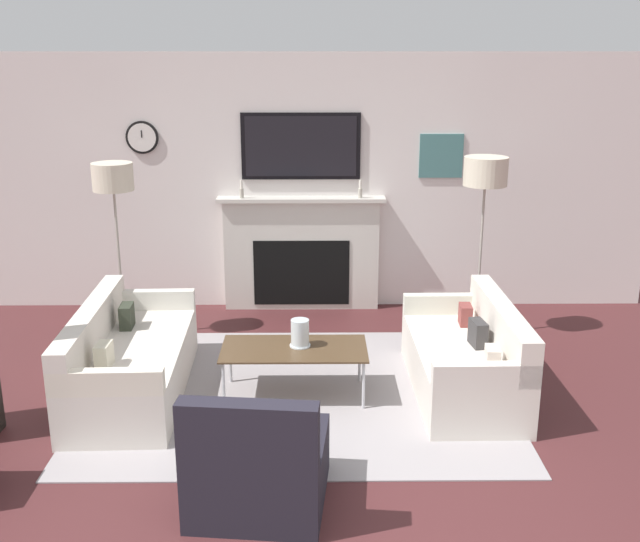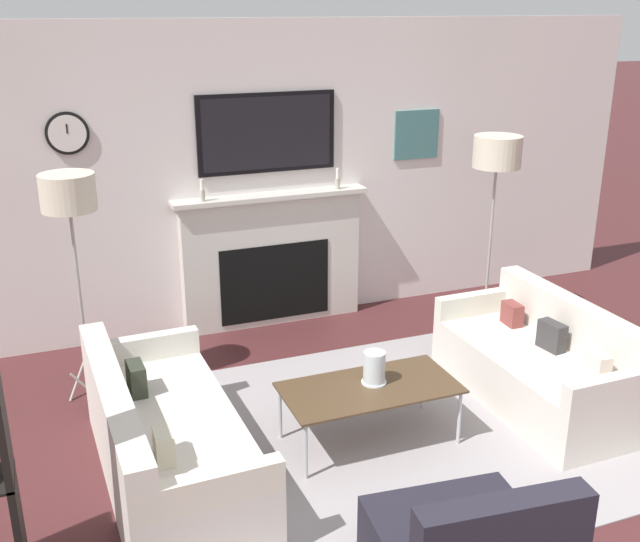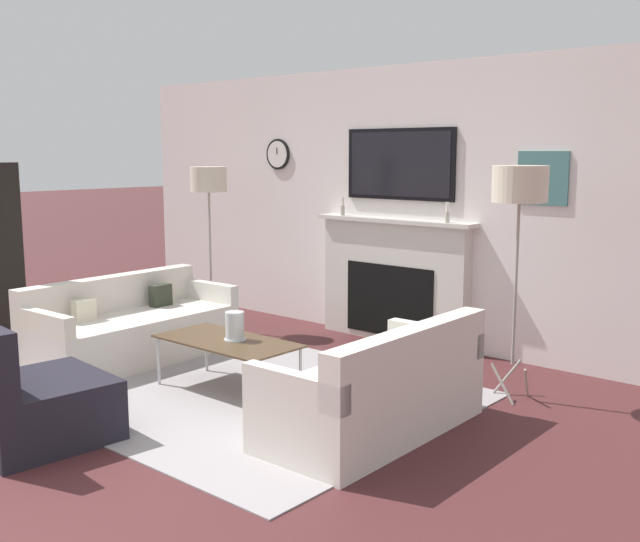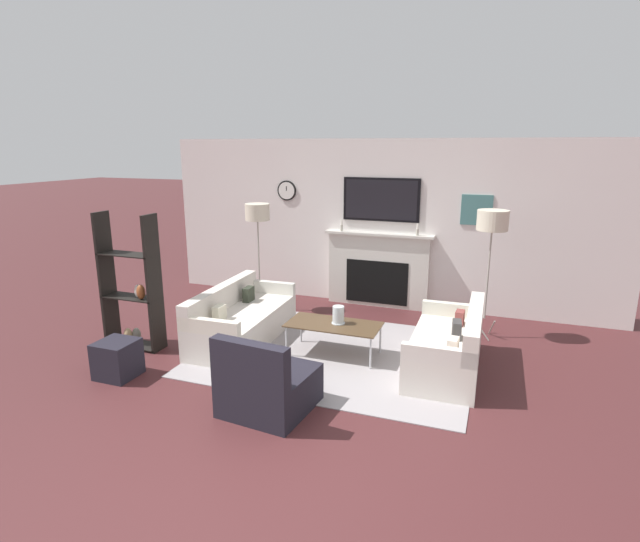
# 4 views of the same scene
# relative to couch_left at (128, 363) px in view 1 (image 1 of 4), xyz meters

# --- Properties ---
(fireplace_wall) EXTENTS (7.50, 0.28, 2.70)m
(fireplace_wall) POSITION_rel_couch_left_xyz_m (1.38, 2.23, 0.95)
(fireplace_wall) COLOR silver
(fireplace_wall) RESTS_ON ground_plane
(area_rug) EXTENTS (3.38, 2.67, 0.01)m
(area_rug) POSITION_rel_couch_left_xyz_m (1.38, 0.00, -0.27)
(area_rug) COLOR gray
(area_rug) RESTS_ON ground_plane
(couch_left) EXTENTS (0.86, 1.90, 0.74)m
(couch_left) POSITION_rel_couch_left_xyz_m (0.00, 0.00, 0.00)
(couch_left) COLOR silver
(couch_left) RESTS_ON ground_plane
(couch_right) EXTENTS (0.79, 1.66, 0.76)m
(couch_right) POSITION_rel_couch_left_xyz_m (2.77, 0.00, 0.01)
(couch_right) COLOR silver
(couch_right) RESTS_ON ground_plane
(armchair) EXTENTS (0.88, 0.90, 0.84)m
(armchair) POSITION_rel_couch_left_xyz_m (1.17, -1.57, -0.00)
(armchair) COLOR black
(armchair) RESTS_ON ground_plane
(coffee_table) EXTENTS (1.17, 0.58, 0.42)m
(coffee_table) POSITION_rel_couch_left_xyz_m (1.35, -0.05, 0.12)
(coffee_table) COLOR #4C3823
(coffee_table) RESTS_ON ground_plane
(hurricane_candle) EXTENTS (0.17, 0.17, 0.22)m
(hurricane_candle) POSITION_rel_couch_left_xyz_m (1.40, -0.01, 0.25)
(hurricane_candle) COLOR silver
(hurricane_candle) RESTS_ON coffee_table
(floor_lamp_left) EXTENTS (0.38, 0.38, 1.72)m
(floor_lamp_left) POSITION_rel_couch_left_xyz_m (-0.35, 1.26, 1.29)
(floor_lamp_left) COLOR #9E998E
(floor_lamp_left) RESTS_ON ground_plane
(floor_lamp_right) EXTENTS (0.41, 0.41, 1.77)m
(floor_lamp_right) POSITION_rel_couch_left_xyz_m (3.11, 1.26, 1.34)
(floor_lamp_right) COLOR #9E998E
(floor_lamp_right) RESTS_ON ground_plane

